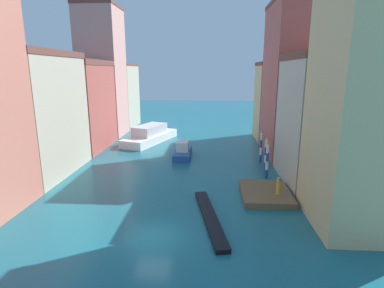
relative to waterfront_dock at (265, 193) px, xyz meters
The scene contains 17 objects.
ground_plane 18.91m from the waterfront_dock, 118.98° to the left, with size 154.00×154.00×0.00m, color #196070.
building_left_1 25.58m from the waterfront_dock, 168.19° to the left, with size 6.87×12.07×13.51m.
building_left_2 30.26m from the waterfront_dock, 144.82° to the left, with size 6.87×11.59×12.89m.
building_left_3 37.71m from the waterfront_dock, 132.07° to the left, with size 6.87×7.39×22.14m.
building_left_4 43.26m from the waterfront_dock, 124.43° to the left, with size 6.87×9.67×12.76m.
building_right_0 11.49m from the waterfront_dock, 39.76° to the right, with size 6.87×7.84×17.63m.
building_right_1 9.65m from the waterfront_dock, 36.29° to the left, with size 6.87×10.26×13.12m.
building_right_2 19.20m from the waterfront_dock, 69.08° to the left, with size 6.87×11.16×20.24m.
building_right_3 26.50m from the waterfront_dock, 76.81° to the left, with size 6.87×7.56×12.77m.
waterfront_dock is the anchor object (origin of this frame).
person_on_dock 1.63m from the waterfront_dock, 42.47° to the right, with size 0.36×0.36×1.60m.
mooring_pole_0 5.38m from the waterfront_dock, 79.34° to the left, with size 0.34×0.34×4.04m.
mooring_pole_1 8.06m from the waterfront_dock, 80.79° to the left, with size 0.27×0.27×3.89m.
mooring_pole_2 11.22m from the waterfront_dock, 83.63° to the left, with size 0.32×0.32×4.09m.
vaporetto_white 26.24m from the waterfront_dock, 125.02° to the left, with size 7.77×12.55×2.77m.
gondola_black 7.20m from the waterfront_dock, 135.83° to the right, with size 2.78×9.69×0.36m.
motorboat_0 15.74m from the waterfront_dock, 124.53° to the left, with size 2.17×6.06×2.10m.
Camera 1 is at (3.91, -19.19, 11.39)m, focal length 28.70 mm.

